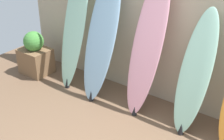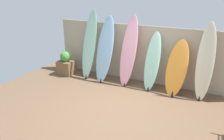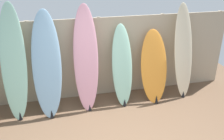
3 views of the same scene
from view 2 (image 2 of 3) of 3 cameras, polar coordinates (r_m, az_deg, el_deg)
The scene contains 9 objects.
ground at distance 5.57m, azimuth 1.09°, elevation -10.30°, with size 7.68×7.68×0.00m, color brown.
fence_back at distance 6.93m, azimuth 8.23°, elevation 4.07°, with size 6.08×0.11×1.80m.
surfboard_seafoam_0 at distance 7.22m, azimuth -5.94°, elevation 6.46°, with size 0.54×0.69×2.22m.
surfboard_skyblue_1 at distance 6.90m, azimuth -1.88°, elevation 5.29°, with size 0.62×0.75×2.07m.
surfboard_pink_2 at distance 6.64m, azimuth 4.37°, elevation 4.88°, with size 0.57×0.72×2.13m.
surfboard_seafoam_3 at distance 6.46m, azimuth 10.48°, elevation 2.08°, with size 0.47×0.64×1.70m.
surfboard_orange_4 at distance 6.32m, azimuth 16.55°, elevation 0.35°, with size 0.66×0.72×1.54m.
surfboard_cream_5 at distance 6.23m, azimuth 23.19°, elevation 1.79°, with size 0.46×0.57×2.07m.
planter_box at distance 7.76m, azimuth -11.91°, elevation 1.47°, with size 0.54×0.46×0.82m.
Camera 2 is at (2.00, -4.32, 2.90)m, focal length 35.00 mm.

